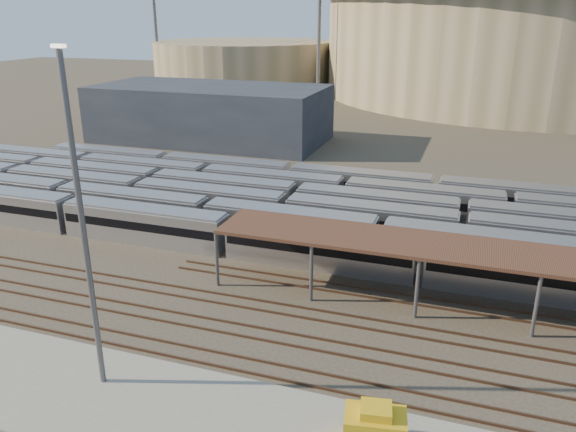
{
  "coord_description": "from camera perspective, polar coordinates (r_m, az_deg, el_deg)",
  "views": [
    {
      "loc": [
        12.23,
        -38.77,
        22.78
      ],
      "look_at": [
        -5.11,
        12.0,
        3.15
      ],
      "focal_mm": 35.0,
      "sensor_mm": 36.0,
      "label": 1
    }
  ],
  "objects": [
    {
      "name": "service_building",
      "position": [
        106.49,
        -7.9,
        10.29
      ],
      "size": [
        42.0,
        20.0,
        10.0
      ],
      "primitive_type": "cube",
      "color": "#1E232D",
      "rests_on": "ground"
    },
    {
      "name": "yellow_equipment",
      "position": [
        33.15,
        8.8,
        -20.7
      ],
      "size": [
        3.67,
        2.64,
        2.1
      ],
      "primitive_type": "cube",
      "rotation": [
        0.0,
        0.0,
        0.17
      ],
      "color": "gold",
      "rests_on": "apron"
    },
    {
      "name": "secondary_arena",
      "position": [
        184.26,
        -4.46,
        15.12
      ],
      "size": [
        56.0,
        56.0,
        14.0
      ],
      "primitive_type": "cylinder",
      "color": "gray",
      "rests_on": "ground"
    },
    {
      "name": "ground",
      "position": [
        46.6,
        1.19,
        -9.18
      ],
      "size": [
        420.0,
        420.0,
        0.0
      ],
      "primitive_type": "plane",
      "color": "#383026",
      "rests_on": "ground"
    },
    {
      "name": "yard_light_pole",
      "position": [
        34.94,
        -20.09,
        -1.29
      ],
      "size": [
        0.81,
        0.36,
        20.97
      ],
      "color": "#57575C",
      "rests_on": "apron"
    },
    {
      "name": "empty_tracks",
      "position": [
        42.49,
        -0.91,
        -12.19
      ],
      "size": [
        170.0,
        9.62,
        0.18
      ],
      "color": "#4C3323",
      "rests_on": "ground"
    },
    {
      "name": "floodlight_0",
      "position": [
        154.66,
        3.18,
        19.27
      ],
      "size": [
        4.0,
        1.0,
        38.4
      ],
      "color": "#57575C",
      "rests_on": "ground"
    },
    {
      "name": "apron",
      "position": [
        37.1,
        -14.17,
        -18.32
      ],
      "size": [
        50.0,
        9.0,
        0.2
      ],
      "primitive_type": "cube",
      "color": "gray",
      "rests_on": "ground"
    },
    {
      "name": "subway_trains",
      "position": [
        62.05,
        7.16,
        0.17
      ],
      "size": [
        127.79,
        23.9,
        3.6
      ],
      "color": "silver",
      "rests_on": "ground"
    },
    {
      "name": "floodlight_3",
      "position": [
        200.02,
        13.2,
        18.99
      ],
      "size": [
        4.0,
        1.0,
        38.4
      ],
      "color": "#57575C",
      "rests_on": "ground"
    },
    {
      "name": "floodlight_1",
      "position": [
        186.19,
        -13.37,
        18.93
      ],
      "size": [
        4.0,
        1.0,
        38.4
      ],
      "color": "#57575C",
      "rests_on": "ground"
    },
    {
      "name": "stadium",
      "position": [
        179.34,
        23.96,
        16.45
      ],
      "size": [
        124.0,
        124.0,
        32.5
      ],
      "color": "gray",
      "rests_on": "ground"
    }
  ]
}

